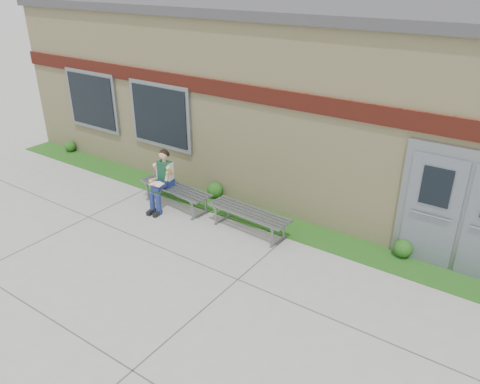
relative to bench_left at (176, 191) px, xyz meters
The scene contains 9 objects.
ground 2.69m from the bench_left, 48.57° to the right, with size 80.00×80.00×0.00m, color #9E9E99.
grass_strip 1.90m from the bench_left, 18.78° to the left, with size 16.00×0.80×0.02m, color #1F4F15.
school_building 4.69m from the bench_left, 66.13° to the left, with size 16.20×6.22×4.20m.
bench_left is the anchor object (origin of this frame).
bench_right 2.00m from the bench_left, ahead, with size 1.84×0.62×0.47m.
girl 0.45m from the bench_left, 133.52° to the right, with size 0.50×0.81×1.36m.
shrub_west 5.00m from the bench_left, behind, with size 0.32×0.32×0.32m, color #1F4F15.
shrub_mid 0.99m from the bench_left, 61.07° to the left, with size 0.37×0.37×0.37m, color #1F4F15.
shrub_east 4.99m from the bench_left, ahead, with size 0.35×0.35×0.35m, color #1F4F15.
Camera 1 is at (4.86, -5.00, 4.94)m, focal length 35.00 mm.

